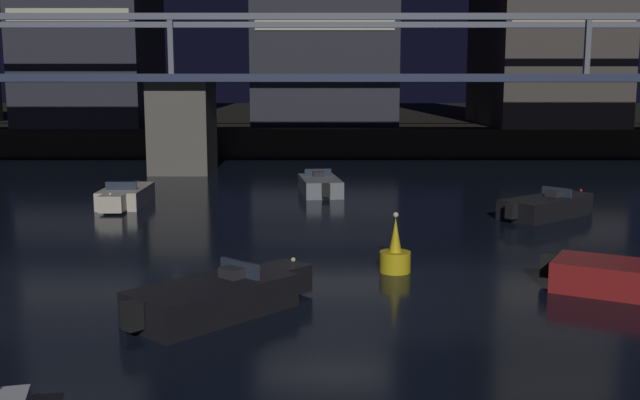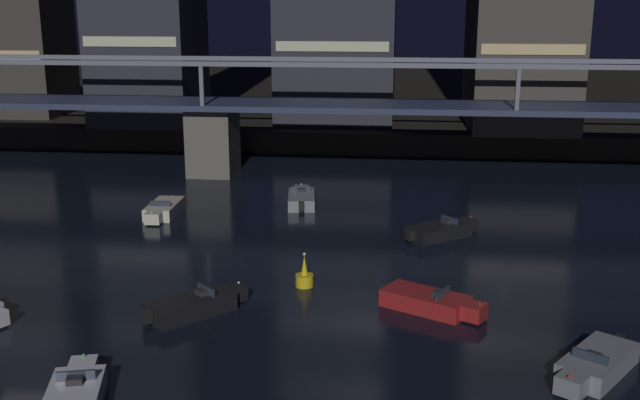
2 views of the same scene
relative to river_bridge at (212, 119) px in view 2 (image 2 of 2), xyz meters
name	(u,v)px [view 2 (image 2 of 2)]	position (x,y,z in m)	size (l,w,h in m)	color
ground_plane	(16,353)	(0.00, -33.32, -4.57)	(400.00, 400.00, 0.00)	black
far_riverbank	(294,93)	(0.00, 48.01, -3.47)	(240.00, 80.00, 2.20)	black
river_bridge	(212,119)	(0.00, 0.00, 0.00)	(100.85, 6.40, 9.38)	#605B51
speedboat_near_center	(441,230)	(17.82, -15.69, -4.16)	(4.63, 4.10, 1.16)	black
speedboat_mid_left	(596,365)	(22.81, -32.72, -4.16)	(3.92, 4.73, 1.16)	gray
speedboat_mid_center	(195,305)	(6.12, -28.60, -4.16)	(4.32, 4.46, 1.16)	black
speedboat_mid_right	(301,199)	(8.46, -9.06, -4.16)	(2.28, 5.23, 1.16)	gray
speedboat_far_left	(163,209)	(-0.28, -12.84, -4.16)	(1.87, 5.20, 1.16)	beige
speedboat_far_center	(74,399)	(4.21, -37.28, -4.16)	(2.72, 5.19, 1.16)	silver
speedboat_far_right	(430,302)	(16.76, -27.12, -4.16)	(4.89, 3.54, 1.16)	maroon
channel_buoy	(304,277)	(10.66, -24.69, -4.10)	(0.90, 0.90, 1.76)	yellow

